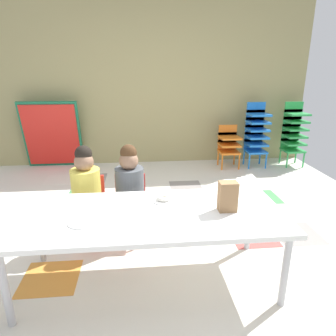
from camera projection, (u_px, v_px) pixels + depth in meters
ground_plane at (161, 241)px, 2.89m from camera, size 5.32×5.25×0.02m
back_wall at (148, 85)px, 4.95m from camera, size 5.32×0.10×2.59m
craft_table at (148, 218)px, 2.19m from camera, size 1.95×0.81×0.58m
seated_child_near_camera at (86, 186)px, 2.73m from camera, size 0.32×0.32×0.92m
seated_child_middle_seat at (130, 184)px, 2.77m from camera, size 0.32×0.31×0.92m
kid_chair_orange_stack at (229, 143)px, 4.93m from camera, size 0.32×0.30×0.68m
kid_chair_blue_stack at (256, 132)px, 4.92m from camera, size 0.32×0.30×1.04m
kid_chair_green_stack at (294, 131)px, 4.98m from camera, size 0.32×0.30×1.04m
folded_activity_table at (52, 135)px, 4.86m from camera, size 0.90×0.29×1.09m
paper_bag_brown at (228, 197)px, 2.18m from camera, size 0.13×0.09×0.22m
paper_plate_near_edge at (163, 200)px, 2.37m from camera, size 0.18×0.18×0.01m
paper_plate_center_table at (82, 223)px, 2.03m from camera, size 0.18×0.18×0.01m
donut_powdered_on_plate at (163, 198)px, 2.36m from camera, size 0.11×0.11×0.03m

